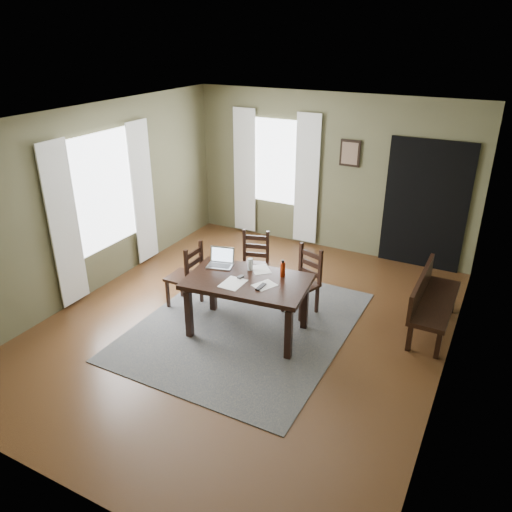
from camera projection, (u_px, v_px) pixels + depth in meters
The scene contains 24 objects.
ground at pixel (246, 325), 6.69m from camera, with size 5.00×6.00×0.01m.
room_shell at pixel (244, 197), 5.93m from camera, with size 5.02×6.02×2.71m.
rug at pixel (246, 325), 6.69m from camera, with size 2.60×3.20×0.01m.
dining_table at pixel (247, 286), 6.26m from camera, with size 1.62×1.09×0.76m.
chair_end at pixel (187, 276), 6.96m from camera, with size 0.43×0.42×0.96m.
chair_back_left at pixel (254, 264), 7.34m from camera, with size 0.51×0.51×0.93m.
chair_back_right at pixel (303, 282), 6.83m from camera, with size 0.52×0.52×0.94m.
bench at pixel (430, 298), 6.42m from camera, with size 0.45×1.39×0.79m.
laptop at pixel (221, 261), 6.58m from camera, with size 0.38×0.33×0.22m.
computer_mouse at pixel (241, 277), 6.25m from camera, with size 0.05×0.08×0.03m, color #3F3F42.
tv_remote at pixel (261, 287), 6.03m from camera, with size 0.05×0.19×0.02m, color black.
drinking_glass at pixel (250, 264), 6.44m from camera, with size 0.07×0.07×0.16m, color silver.
water_bottle at pixel (283, 269), 6.26m from camera, with size 0.08×0.08×0.23m.
paper_b at pixel (265, 285), 6.08m from camera, with size 0.21×0.27×0.00m, color white.
paper_c at pixel (261, 269), 6.47m from camera, with size 0.22×0.29×0.00m, color white.
paper_e at pixel (233, 283), 6.12m from camera, with size 0.26×0.33×0.00m, color white.
window_left at pixel (103, 192), 7.28m from camera, with size 0.01×1.30×1.70m.
window_back at pixel (276, 162), 8.89m from camera, with size 1.00×0.01×1.50m.
curtain_left_near at pixel (64, 226), 6.72m from camera, with size 0.03×0.48×2.30m.
curtain_left_far at pixel (143, 193), 8.04m from camera, with size 0.03×0.48×2.30m.
curtain_back_left at pixel (245, 172), 9.23m from camera, with size 0.44×0.03×2.30m.
curtain_back_right at pixel (307, 180), 8.71m from camera, with size 0.44×0.03×2.30m.
framed_picture at pixel (350, 153), 8.20m from camera, with size 0.34×0.03×0.44m.
doorway_back at pixel (425, 205), 7.94m from camera, with size 1.30×0.03×2.10m.
Camera 1 is at (2.76, -4.97, 3.64)m, focal length 35.00 mm.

